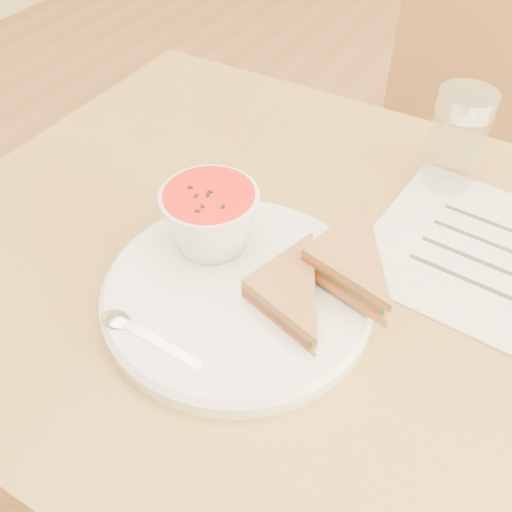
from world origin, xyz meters
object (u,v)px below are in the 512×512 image
Objects in this scene: chair_far at (462,220)px; plate at (238,293)px; soup_bowl at (211,221)px; condiment_shaker at (457,139)px; dining_table at (324,445)px.

chair_far reaches higher than plate.
condiment_shaker is (0.18, 0.27, 0.01)m from soup_bowl.
chair_far reaches higher than condiment_shaker.
chair_far is 0.67m from plate.
soup_bowl is 0.83× the size of condiment_shaker.
plate is 2.70× the size of soup_bowl.
dining_table is at bearing 43.31° from plate.
chair_far is 0.44m from condiment_shaker.
soup_bowl is (-0.06, 0.04, 0.04)m from plate.
dining_table is 0.40m from plate.
chair_far is 7.63× the size of condiment_shaker.
chair_far is 3.41× the size of plate.
chair_far is 0.67m from soup_bowl.
condiment_shaker is (-0.01, -0.28, 0.34)m from chair_far.
plate is 0.08m from soup_bowl.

